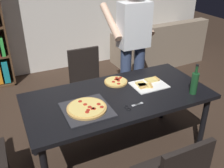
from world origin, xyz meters
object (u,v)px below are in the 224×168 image
couch (159,48)px  kitchen_scissors (131,106)px  person_serving_pizza (133,43)px  pepperoni_pizza_on_tray (87,109)px  dining_table (118,101)px  second_pizza_plain (116,82)px  wine_bottle (194,83)px  chair_far_side (87,78)px

couch → kitchen_scissors: size_ratio=8.93×
person_serving_pizza → kitchen_scissors: (-0.55, -0.96, -0.24)m
person_serving_pizza → pepperoni_pizza_on_tray: 1.27m
dining_table → second_pizza_plain: (0.09, 0.25, 0.08)m
person_serving_pizza → kitchen_scissors: bearing=-119.7°
pepperoni_pizza_on_tray → wine_bottle: size_ratio=1.33×
couch → wine_bottle: size_ratio=5.52×
pepperoni_pizza_on_tray → wine_bottle: (1.07, -0.17, 0.10)m
couch → pepperoni_pizza_on_tray: bearing=-137.3°
couch → dining_table: bearing=-133.8°
person_serving_pizza → dining_table: bearing=-128.0°
dining_table → pepperoni_pizza_on_tray: 0.41m
wine_bottle → second_pizza_plain: (-0.60, 0.54, -0.11)m
wine_bottle → pepperoni_pizza_on_tray: bearing=171.1°
couch → person_serving_pizza: (-1.35, -1.28, 0.70)m
person_serving_pizza → wine_bottle: (0.14, -1.00, -0.13)m
dining_table → wine_bottle: 0.77m
dining_table → couch: 2.78m
dining_table → couch: couch is taller
chair_far_side → pepperoni_pizza_on_tray: size_ratio=2.14×
chair_far_side → couch: 2.19m
dining_table → second_pizza_plain: second_pizza_plain is taller
dining_table → person_serving_pizza: person_serving_pizza is taller
dining_table → chair_far_side: 0.94m
wine_bottle → kitchen_scissors: size_ratio=1.62×
dining_table → wine_bottle: (0.69, -0.29, 0.19)m
chair_far_side → pepperoni_pizza_on_tray: chair_far_side is taller
dining_table → kitchen_scissors: (0.01, -0.25, 0.08)m
person_serving_pizza → wine_bottle: size_ratio=5.54×
second_pizza_plain → chair_far_side: bearing=97.8°
dining_table → person_serving_pizza: size_ratio=1.06×
chair_far_side → person_serving_pizza: (0.55, -0.22, 0.49)m
dining_table → kitchen_scissors: 0.26m
pepperoni_pizza_on_tray → wine_bottle: wine_bottle is taller
dining_table → second_pizza_plain: 0.28m
dining_table → second_pizza_plain: bearing=69.4°
pepperoni_pizza_on_tray → person_serving_pizza: bearing=41.7°
kitchen_scissors → second_pizza_plain: second_pizza_plain is taller
person_serving_pizza → kitchen_scissors: 1.13m
chair_far_side → wine_bottle: bearing=-60.4°
couch → wine_bottle: 2.64m
chair_far_side → second_pizza_plain: (0.09, -0.68, 0.25)m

